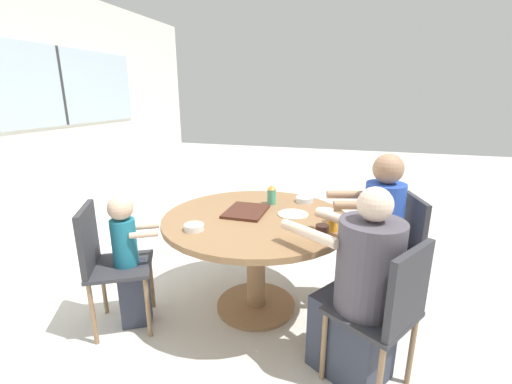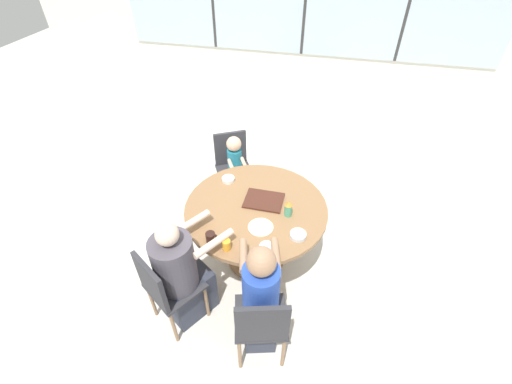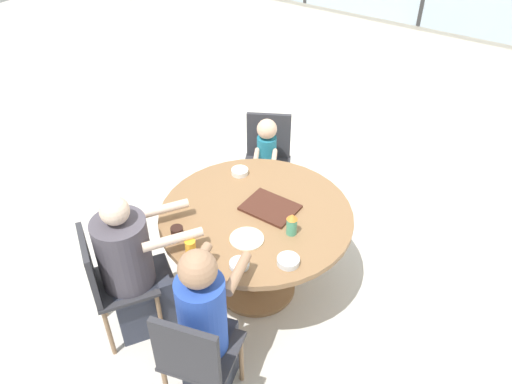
% 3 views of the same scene
% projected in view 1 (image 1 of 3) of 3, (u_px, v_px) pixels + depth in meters
% --- Properties ---
extents(ground_plane, '(16.00, 16.00, 0.00)m').
position_uv_depth(ground_plane, '(256.00, 306.00, 2.65)').
color(ground_plane, beige).
extents(dining_table, '(1.33, 1.33, 0.74)m').
position_uv_depth(dining_table, '(256.00, 236.00, 2.49)').
color(dining_table, olive).
rests_on(dining_table, ground_plane).
extents(chair_for_woman_green_shirt, '(0.49, 0.49, 0.89)m').
position_uv_depth(chair_for_woman_green_shirt, '(398.00, 244.00, 2.48)').
color(chair_for_woman_green_shirt, '#333338').
rests_on(chair_for_woman_green_shirt, ground_plane).
extents(chair_for_man_blue_shirt, '(0.55, 0.55, 0.89)m').
position_uv_depth(chair_for_man_blue_shirt, '(389.00, 307.00, 1.75)').
color(chair_for_man_blue_shirt, '#333338').
rests_on(chair_for_man_blue_shirt, ground_plane).
extents(chair_for_toddler, '(0.54, 0.54, 0.89)m').
position_uv_depth(chair_for_toddler, '(105.00, 257.00, 2.29)').
color(chair_for_toddler, '#333338').
rests_on(chair_for_toddler, ground_plane).
extents(person_woman_green_shirt, '(0.40, 0.55, 1.20)m').
position_uv_depth(person_woman_green_shirt, '(376.00, 241.00, 2.48)').
color(person_woman_green_shirt, '#333847').
rests_on(person_woman_green_shirt, ground_plane).
extents(person_man_blue_shirt, '(0.61, 0.70, 1.15)m').
position_uv_depth(person_man_blue_shirt, '(359.00, 297.00, 1.88)').
color(person_man_blue_shirt, '#333847').
rests_on(person_man_blue_shirt, ground_plane).
extents(person_toddler, '(0.29, 0.34, 0.96)m').
position_uv_depth(person_toddler, '(130.00, 263.00, 2.33)').
color(person_toddler, '#333847').
rests_on(person_toddler, ground_plane).
extents(food_tray_dark, '(0.36, 0.28, 0.02)m').
position_uv_depth(food_tray_dark, '(246.00, 211.00, 2.51)').
color(food_tray_dark, '#472319').
rests_on(food_tray_dark, dining_table).
extents(coffee_mug, '(0.09, 0.08, 0.09)m').
position_uv_depth(coffee_mug, '(322.00, 232.00, 2.05)').
color(coffee_mug, black).
rests_on(coffee_mug, dining_table).
extents(sippy_cup, '(0.07, 0.07, 0.16)m').
position_uv_depth(sippy_cup, '(272.00, 194.00, 2.69)').
color(sippy_cup, '#4CA57F').
rests_on(sippy_cup, dining_table).
extents(juice_glass, '(0.07, 0.07, 0.10)m').
position_uv_depth(juice_glass, '(333.00, 224.00, 2.17)').
color(juice_glass, gold).
rests_on(juice_glass, dining_table).
extents(bowl_white_shallow, '(0.14, 0.14, 0.04)m').
position_uv_depth(bowl_white_shallow, '(304.00, 199.00, 2.76)').
color(bowl_white_shallow, silver).
rests_on(bowl_white_shallow, dining_table).
extents(bowl_cereal, '(0.13, 0.13, 0.04)m').
position_uv_depth(bowl_cereal, '(194.00, 227.00, 2.19)').
color(bowl_cereal, white).
rests_on(bowl_cereal, dining_table).
extents(bowl_fruit, '(0.12, 0.12, 0.03)m').
position_uv_depth(bowl_fruit, '(325.00, 211.00, 2.50)').
color(bowl_fruit, silver).
rests_on(bowl_fruit, dining_table).
extents(plate_tortillas, '(0.22, 0.22, 0.01)m').
position_uv_depth(plate_tortillas, '(293.00, 214.00, 2.47)').
color(plate_tortillas, beige).
rests_on(plate_tortillas, dining_table).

